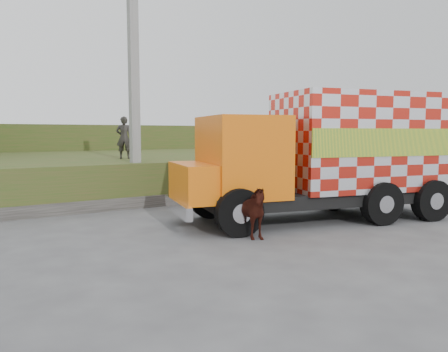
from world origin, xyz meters
TOP-DOWN VIEW (x-y plane):
  - ground at (0.00, 0.00)m, footprint 120.00×120.00m
  - embankment at (0.00, 10.00)m, footprint 40.00×12.00m
  - embankment_far at (0.00, 22.00)m, footprint 40.00×12.00m
  - retaining_strip at (-2.00, 4.20)m, footprint 16.00×0.50m
  - utility_pole at (-1.00, 4.60)m, footprint 1.20×0.30m
  - cargo_truck at (2.99, -0.61)m, footprint 8.57×4.38m
  - cow at (-0.55, -1.24)m, footprint 1.09×1.66m
  - pedestrian at (-0.55, 7.01)m, footprint 0.72×0.61m

SIDE VIEW (x-z plane):
  - ground at x=0.00m, z-range 0.00..0.00m
  - retaining_strip at x=-2.00m, z-range 0.00..0.40m
  - cow at x=-0.55m, z-range 0.00..1.29m
  - embankment at x=0.00m, z-range 0.00..1.50m
  - embankment_far at x=0.00m, z-range 0.00..3.00m
  - cargo_truck at x=2.99m, z-range 0.06..3.71m
  - pedestrian at x=-0.55m, z-range 1.50..3.17m
  - utility_pole at x=-1.00m, z-range 0.08..8.07m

